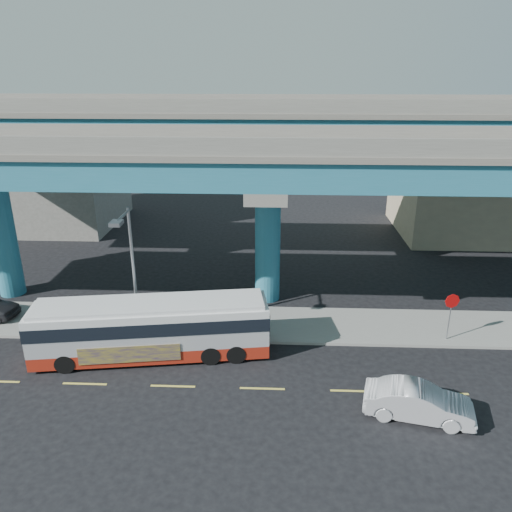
{
  "coord_description": "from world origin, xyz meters",
  "views": [
    {
      "loc": [
        0.54,
        -18.86,
        13.34
      ],
      "look_at": [
        -0.47,
        4.0,
        4.66
      ],
      "focal_mm": 35.0,
      "sensor_mm": 36.0,
      "label": 1
    }
  ],
  "objects_px": {
    "sedan": "(419,402)",
    "stop_sign": "(451,307)",
    "transit_bus": "(151,327)",
    "street_lamp": "(129,257)"
  },
  "relations": [
    {
      "from": "sedan",
      "to": "street_lamp",
      "type": "distance_m",
      "value": 14.6
    },
    {
      "from": "street_lamp",
      "to": "transit_bus",
      "type": "bearing_deg",
      "value": -47.02
    },
    {
      "from": "sedan",
      "to": "transit_bus",
      "type": "bearing_deg",
      "value": 83.26
    },
    {
      "from": "sedan",
      "to": "street_lamp",
      "type": "bearing_deg",
      "value": 79.99
    },
    {
      "from": "street_lamp",
      "to": "stop_sign",
      "type": "xyz_separation_m",
      "value": [
        16.03,
        0.71,
        -2.69
      ]
    },
    {
      "from": "sedan",
      "to": "stop_sign",
      "type": "distance_m",
      "value": 6.94
    },
    {
      "from": "transit_bus",
      "to": "street_lamp",
      "type": "distance_m",
      "value": 3.55
    },
    {
      "from": "sedan",
      "to": "street_lamp",
      "type": "height_order",
      "value": "street_lamp"
    },
    {
      "from": "transit_bus",
      "to": "stop_sign",
      "type": "relative_size",
      "value": 4.48
    },
    {
      "from": "street_lamp",
      "to": "stop_sign",
      "type": "bearing_deg",
      "value": 2.55
    }
  ]
}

